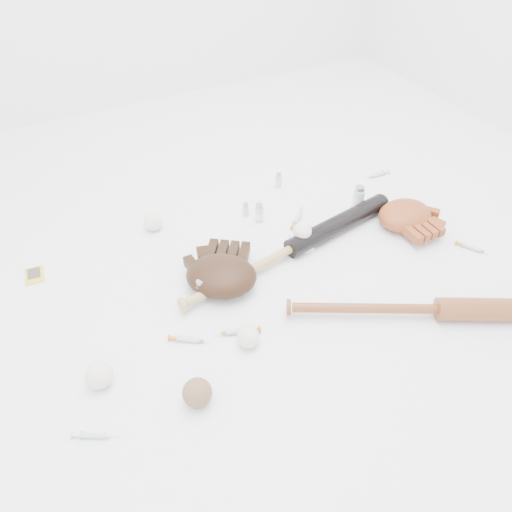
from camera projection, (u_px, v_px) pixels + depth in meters
name	position (u px, v px, depth m)	size (l,w,h in m)	color
bat_dark	(292.00, 248.00, 1.72)	(0.94, 0.07, 0.07)	black
bat_wood	(440.00, 309.00, 1.51)	(0.99, 0.07, 0.07)	brown
glove_dark	(221.00, 275.00, 1.60)	(0.27, 0.27, 0.10)	black
glove_tan	(405.00, 215.00, 1.85)	(0.25, 0.25, 0.09)	brown
trading_card	(34.00, 275.00, 1.67)	(0.06, 0.08, 0.00)	gold
pedestal	(301.00, 243.00, 1.77)	(0.07, 0.07, 0.04)	white
baseball_on_pedestal	(302.00, 231.00, 1.73)	(0.07, 0.07, 0.07)	white
baseball_left	(99.00, 375.00, 1.33)	(0.07, 0.07, 0.07)	white
baseball_upper	(153.00, 222.00, 1.83)	(0.07, 0.07, 0.07)	white
baseball_mid	(248.00, 337.00, 1.43)	(0.07, 0.07, 0.07)	white
baseball_aged	(197.00, 393.00, 1.29)	(0.08, 0.08, 0.08)	brown
syringe_0	(189.00, 340.00, 1.46)	(0.14, 0.02, 0.02)	#ADBCC6
syringe_1	(238.00, 331.00, 1.48)	(0.16, 0.03, 0.02)	#ADBCC6
syringe_2	(298.00, 218.00, 1.89)	(0.16, 0.03, 0.02)	#ADBCC6
syringe_3	(472.00, 248.00, 1.77)	(0.14, 0.02, 0.02)	#ADBCC6
syringe_4	(377.00, 175.00, 2.12)	(0.14, 0.02, 0.02)	#ADBCC6
syringe_5	(93.00, 436.00, 1.23)	(0.13, 0.02, 0.02)	#ADBCC6
vial_0	(279.00, 180.00, 2.04)	(0.03, 0.03, 0.07)	silver
vial_1	(246.00, 210.00, 1.90)	(0.02, 0.02, 0.06)	silver
vial_2	(259.00, 213.00, 1.87)	(0.03, 0.03, 0.08)	silver
vial_3	(358.00, 198.00, 1.92)	(0.04, 0.04, 0.10)	silver
vial_4	(201.00, 290.00, 1.57)	(0.03, 0.03, 0.08)	silver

